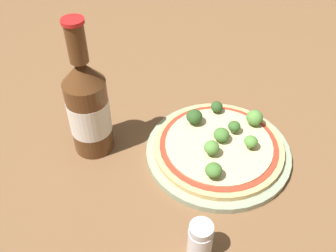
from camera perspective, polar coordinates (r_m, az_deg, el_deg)
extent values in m
plane|color=brown|center=(0.73, 6.48, -3.16)|extent=(3.00, 3.00, 0.00)
cylinder|color=#93A384|center=(0.72, 7.25, -3.73)|extent=(0.26, 0.26, 0.01)
cylinder|color=tan|center=(0.71, 7.34, -3.04)|extent=(0.23, 0.23, 0.01)
cylinder|color=#A83823|center=(0.71, 7.38, -2.71)|extent=(0.21, 0.21, 0.00)
cylinder|color=beige|center=(0.71, 7.39, -2.64)|extent=(0.19, 0.19, 0.00)
cylinder|color=#89A866|center=(0.70, 11.82, -2.81)|extent=(0.01, 0.01, 0.01)
ellipsoid|color=#568E3D|center=(0.70, 11.94, -2.19)|extent=(0.02, 0.02, 0.02)
cylinder|color=#89A866|center=(0.75, 12.32, 0.52)|extent=(0.01, 0.01, 0.01)
ellipsoid|color=#568E3D|center=(0.74, 12.46, 1.20)|extent=(0.03, 0.03, 0.03)
cylinder|color=#89A866|center=(0.74, 3.80, 0.72)|extent=(0.01, 0.01, 0.01)
ellipsoid|color=#2D5123|center=(0.73, 3.84, 1.40)|extent=(0.03, 0.03, 0.02)
cylinder|color=#89A866|center=(0.77, 7.03, 2.27)|extent=(0.01, 0.01, 0.01)
ellipsoid|color=#2D5123|center=(0.76, 7.08, 2.79)|extent=(0.02, 0.02, 0.02)
cylinder|color=#89A866|center=(0.73, 9.51, -0.61)|extent=(0.01, 0.01, 0.01)
ellipsoid|color=#386628|center=(0.72, 9.60, -0.03)|extent=(0.02, 0.02, 0.02)
cylinder|color=#89A866|center=(0.68, 6.27, -3.81)|extent=(0.01, 0.01, 0.01)
ellipsoid|color=#568E3D|center=(0.67, 6.35, -3.11)|extent=(0.03, 0.03, 0.02)
cylinder|color=#89A866|center=(0.65, 6.57, -7.02)|extent=(0.01, 0.01, 0.01)
ellipsoid|color=#477A33|center=(0.64, 6.65, -6.38)|extent=(0.03, 0.03, 0.02)
cylinder|color=#89A866|center=(0.71, 7.63, -1.95)|extent=(0.01, 0.01, 0.01)
ellipsoid|color=#477A33|center=(0.70, 7.71, -1.34)|extent=(0.03, 0.03, 0.02)
cylinder|color=#563319|center=(0.70, -11.30, 1.41)|extent=(0.07, 0.07, 0.15)
cylinder|color=silver|center=(0.69, -11.33, 1.59)|extent=(0.07, 0.07, 0.07)
cone|color=#563319|center=(0.64, -12.43, 7.67)|extent=(0.07, 0.07, 0.04)
cylinder|color=#563319|center=(0.61, -13.17, 11.69)|extent=(0.03, 0.03, 0.06)
cylinder|color=red|center=(0.59, -13.71, 14.59)|extent=(0.03, 0.03, 0.01)
cylinder|color=silver|center=(0.58, 4.66, -16.46)|extent=(0.04, 0.04, 0.05)
cylinder|color=silver|center=(0.55, 4.86, -14.71)|extent=(0.03, 0.03, 0.01)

